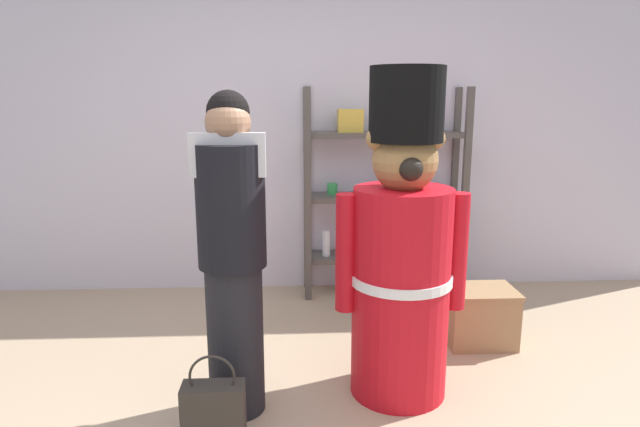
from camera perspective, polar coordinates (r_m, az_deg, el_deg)
The scene contains 6 objects.
back_wall at distance 4.38m, azimuth -1.46°, elevation 8.90°, with size 6.40×0.12×2.60m, color silver.
merchandise_shelf at distance 4.27m, azimuth 6.73°, elevation 2.63°, with size 1.25×0.35×1.63m.
teddy_bear_guard at distance 2.81m, azimuth 8.61°, elevation -4.56°, with size 0.68×0.53×1.70m.
person_shopper at distance 2.63m, azimuth -9.22°, elevation -4.03°, with size 0.34×0.33×1.59m.
shopping_bag at distance 2.61m, azimuth -11.15°, elevation -20.19°, with size 0.28×0.12×0.46m.
display_crate at distance 3.66m, azimuth 16.49°, elevation -10.32°, with size 0.44×0.34×0.37m.
Camera 1 is at (-0.10, -2.17, 1.56)m, focal length 30.32 mm.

